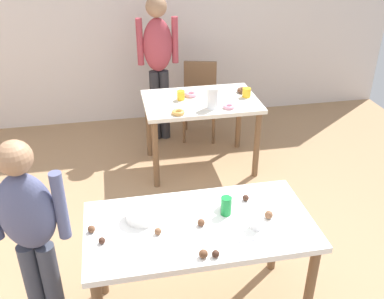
# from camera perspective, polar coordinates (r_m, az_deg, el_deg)

# --- Properties ---
(wall_back) EXTENTS (6.40, 0.10, 2.60)m
(wall_back) POSITION_cam_1_polar(r_m,az_deg,el_deg) (5.43, -6.52, 17.04)
(wall_back) COLOR silver
(wall_back) RESTS_ON ground_plane
(dining_table_near) EXTENTS (1.37, 0.71, 0.75)m
(dining_table_near) POSITION_cam_1_polar(r_m,az_deg,el_deg) (2.73, 0.99, -11.25)
(dining_table_near) COLOR white
(dining_table_near) RESTS_ON ground_plane
(dining_table_far) EXTENTS (1.13, 0.75, 0.75)m
(dining_table_far) POSITION_cam_1_polar(r_m,az_deg,el_deg) (4.39, 1.15, 5.23)
(dining_table_far) COLOR silver
(dining_table_far) RESTS_ON ground_plane
(chair_far_table) EXTENTS (0.49, 0.49, 0.87)m
(chair_far_table) POSITION_cam_1_polar(r_m,az_deg,el_deg) (5.13, 1.01, 7.09)
(chair_far_table) COLOR brown
(chair_far_table) RESTS_ON ground_plane
(person_girl_near) EXTENTS (0.46, 0.25, 1.39)m
(person_girl_near) POSITION_cam_1_polar(r_m,az_deg,el_deg) (2.66, -20.30, -9.84)
(person_girl_near) COLOR #383D4C
(person_girl_near) RESTS_ON ground_plane
(person_adult_far) EXTENTS (0.45, 0.22, 1.63)m
(person_adult_far) POSITION_cam_1_polar(r_m,az_deg,el_deg) (4.88, -4.45, 12.00)
(person_adult_far) COLOR #28282D
(person_adult_far) RESTS_ON ground_plane
(mixing_bowl) EXTENTS (0.20, 0.20, 0.08)m
(mixing_bowl) POSITION_cam_1_polar(r_m,az_deg,el_deg) (2.69, -6.54, -8.30)
(mixing_bowl) COLOR white
(mixing_bowl) RESTS_ON dining_table_near
(soda_can) EXTENTS (0.07, 0.07, 0.12)m
(soda_can) POSITION_cam_1_polar(r_m,az_deg,el_deg) (2.71, 4.47, -7.35)
(soda_can) COLOR #198438
(soda_can) RESTS_ON dining_table_near
(fork_near) EXTENTS (0.17, 0.02, 0.01)m
(fork_near) POSITION_cam_1_polar(r_m,az_deg,el_deg) (2.55, 6.36, -11.82)
(fork_near) COLOR silver
(fork_near) RESTS_ON dining_table_near
(cup_near_0) EXTENTS (0.08, 0.08, 0.10)m
(cup_near_0) POSITION_cam_1_polar(r_m,az_deg,el_deg) (2.63, 8.51, -9.23)
(cup_near_0) COLOR white
(cup_near_0) RESTS_ON dining_table_near
(cup_near_1) EXTENTS (0.08, 0.08, 0.10)m
(cup_near_1) POSITION_cam_1_polar(r_m,az_deg,el_deg) (2.78, 4.63, -6.58)
(cup_near_1) COLOR white
(cup_near_1) RESTS_ON dining_table_near
(cake_ball_0) EXTENTS (0.04, 0.04, 0.04)m
(cake_ball_0) POSITION_cam_1_polar(r_m,az_deg,el_deg) (2.63, 1.19, -9.53)
(cake_ball_0) COLOR brown
(cake_ball_0) RESTS_ON dining_table_near
(cake_ball_1) EXTENTS (0.04, 0.04, 0.04)m
(cake_ball_1) POSITION_cam_1_polar(r_m,az_deg,el_deg) (2.86, 7.03, -6.29)
(cake_ball_1) COLOR #3D2319
(cake_ball_1) RESTS_ON dining_table_near
(cake_ball_2) EXTENTS (0.05, 0.05, 0.05)m
(cake_ball_2) POSITION_cam_1_polar(r_m,az_deg,el_deg) (2.73, 9.99, -8.40)
(cake_ball_2) COLOR brown
(cake_ball_2) RESTS_ON dining_table_near
(cake_ball_3) EXTENTS (0.04, 0.04, 0.04)m
(cake_ball_3) POSITION_cam_1_polar(r_m,az_deg,el_deg) (2.58, -4.48, -10.61)
(cake_ball_3) COLOR brown
(cake_ball_3) RESTS_ON dining_table_near
(cake_ball_4) EXTENTS (0.04, 0.04, 0.04)m
(cake_ball_4) POSITION_cam_1_polar(r_m,az_deg,el_deg) (2.43, 3.12, -13.46)
(cake_ball_4) COLOR #3D2319
(cake_ball_4) RESTS_ON dining_table_near
(cake_ball_5) EXTENTS (0.05, 0.05, 0.05)m
(cake_ball_5) POSITION_cam_1_polar(r_m,az_deg,el_deg) (2.43, 1.49, -13.47)
(cake_ball_5) COLOR brown
(cake_ball_5) RESTS_ON dining_table_near
(cake_ball_6) EXTENTS (0.04, 0.04, 0.04)m
(cake_ball_6) POSITION_cam_1_polar(r_m,az_deg,el_deg) (2.57, -11.69, -11.57)
(cake_ball_6) COLOR #3D2319
(cake_ball_6) RESTS_ON dining_table_near
(cake_ball_7) EXTENTS (0.04, 0.04, 0.04)m
(cake_ball_7) POSITION_cam_1_polar(r_m,az_deg,el_deg) (2.88, 4.86, -5.91)
(cake_ball_7) COLOR #3D2319
(cake_ball_7) RESTS_ON dining_table_near
(cake_ball_8) EXTENTS (0.04, 0.04, 0.04)m
(cake_ball_8) POSITION_cam_1_polar(r_m,az_deg,el_deg) (2.65, -13.01, -10.09)
(cake_ball_8) COLOR brown
(cake_ball_8) RESTS_ON dining_table_near
(pitcher_far) EXTENTS (0.11, 0.11, 0.20)m
(pitcher_far) POSITION_cam_1_polar(r_m,az_deg,el_deg) (4.12, 2.68, 6.73)
(pitcher_far) COLOR white
(pitcher_far) RESTS_ON dining_table_far
(cup_far_0) EXTENTS (0.08, 0.08, 0.09)m
(cup_far_0) POSITION_cam_1_polar(r_m,az_deg,el_deg) (4.43, 7.14, 7.39)
(cup_far_0) COLOR yellow
(cup_far_0) RESTS_ON dining_table_far
(cup_far_1) EXTENTS (0.07, 0.07, 0.09)m
(cup_far_1) POSITION_cam_1_polar(r_m,az_deg,el_deg) (4.33, -1.46, 7.10)
(cup_far_1) COLOR yellow
(cup_far_1) RESTS_ON dining_table_far
(donut_far_0) EXTENTS (0.12, 0.12, 0.04)m
(donut_far_0) POSITION_cam_1_polar(r_m,az_deg,el_deg) (4.02, -1.82, 4.88)
(donut_far_0) COLOR gold
(donut_far_0) RESTS_ON dining_table_far
(donut_far_1) EXTENTS (0.13, 0.13, 0.04)m
(donut_far_1) POSITION_cam_1_polar(r_m,az_deg,el_deg) (4.42, -0.18, 7.21)
(donut_far_1) COLOR pink
(donut_far_1) RESTS_ON dining_table_far
(donut_far_2) EXTENTS (0.11, 0.11, 0.03)m
(donut_far_2) POSITION_cam_1_polar(r_m,az_deg,el_deg) (4.16, 4.83, 5.61)
(donut_far_2) COLOR pink
(donut_far_2) RESTS_ON dining_table_far
(donut_far_3) EXTENTS (0.13, 0.13, 0.04)m
(donut_far_3) POSITION_cam_1_polar(r_m,az_deg,el_deg) (4.55, 6.76, 7.67)
(donut_far_3) COLOR brown
(donut_far_3) RESTS_ON dining_table_far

